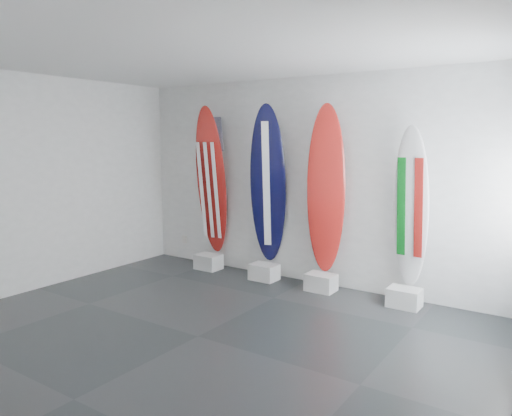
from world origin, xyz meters
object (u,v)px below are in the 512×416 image
Objects in this scene: surfboard_navy at (268,185)px; surfboard_italy at (411,208)px; surfboard_swiss at (326,190)px; surfboard_usa at (211,181)px.

surfboard_navy reaches higher than surfboard_italy.
surfboard_swiss is 1.15× the size of surfboard_italy.
surfboard_navy is 2.13m from surfboard_italy.
surfboard_usa is at bearing 162.73° from surfboard_swiss.
surfboard_usa is at bearing 159.77° from surfboard_navy.
surfboard_usa is 3.22m from surfboard_italy.
surfboard_usa is 2.04m from surfboard_swiss.
surfboard_navy reaches higher than surfboard_swiss.
surfboard_usa reaches higher than surfboard_navy.
surfboard_swiss is at bearing -6.23° from surfboard_usa.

